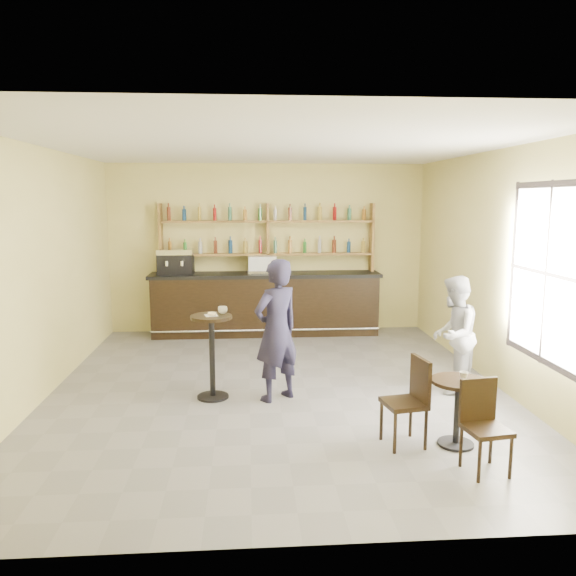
{
  "coord_description": "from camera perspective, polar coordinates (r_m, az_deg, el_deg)",
  "views": [
    {
      "loc": [
        -0.38,
        -7.28,
        2.53
      ],
      "look_at": [
        0.2,
        0.8,
        1.25
      ],
      "focal_mm": 35.0,
      "sensor_mm": 36.0,
      "label": 1
    }
  ],
  "objects": [
    {
      "name": "man_main",
      "position": [
        7.07,
        -1.18,
        -4.32
      ],
      "size": [
        0.79,
        0.73,
        1.81
      ],
      "primitive_type": "imported",
      "rotation": [
        0.0,
        0.0,
        3.76
      ],
      "color": "black",
      "rests_on": "floor"
    },
    {
      "name": "shelf_unit",
      "position": [
        10.68,
        -2.07,
        5.12
      ],
      "size": [
        4.0,
        0.26,
        1.4
      ],
      "primitive_type": null,
      "color": "brown",
      "rests_on": "wall_back"
    },
    {
      "name": "chair_west",
      "position": [
        6.02,
        11.69,
        -11.3
      ],
      "size": [
        0.46,
        0.46,
        0.92
      ],
      "primitive_type": null,
      "rotation": [
        0.0,
        0.0,
        -1.39
      ],
      "color": "black",
      "rests_on": "floor"
    },
    {
      "name": "bar_counter",
      "position": [
        10.61,
        -2.29,
        -1.6
      ],
      "size": [
        4.3,
        0.84,
        1.16
      ],
      "primitive_type": null,
      "color": "black",
      "rests_on": "floor"
    },
    {
      "name": "chair_south",
      "position": [
        5.66,
        19.53,
        -13.31
      ],
      "size": [
        0.43,
        0.43,
        0.87
      ],
      "primitive_type": null,
      "rotation": [
        0.0,
        0.0,
        0.15
      ],
      "color": "black",
      "rests_on": "floor"
    },
    {
      "name": "wall_left",
      "position": [
        7.79,
        -23.74,
        1.36
      ],
      "size": [
        0.0,
        7.0,
        7.0
      ],
      "primitive_type": "plane",
      "rotation": [
        1.57,
        0.0,
        1.57
      ],
      "color": "#DCD07D",
      "rests_on": "floor"
    },
    {
      "name": "wall_back",
      "position": [
        10.82,
        -2.09,
        4.05
      ],
      "size": [
        7.0,
        0.0,
        7.0
      ],
      "primitive_type": "plane",
      "rotation": [
        1.57,
        0.0,
        0.0
      ],
      "color": "#DCD07D",
      "rests_on": "floor"
    },
    {
      "name": "cup_cafe",
      "position": [
        6.08,
        17.42,
        -8.5
      ],
      "size": [
        0.1,
        0.1,
        0.08
      ],
      "primitive_type": "imported",
      "rotation": [
        0.0,
        0.0,
        0.1
      ],
      "color": "white",
      "rests_on": "cafe_table"
    },
    {
      "name": "wall_right",
      "position": [
        8.08,
        20.67,
        1.79
      ],
      "size": [
        0.0,
        7.0,
        7.0
      ],
      "primitive_type": "plane",
      "rotation": [
        1.57,
        0.0,
        -1.57
      ],
      "color": "#DCD07D",
      "rests_on": "floor"
    },
    {
      "name": "window_frame",
      "position": [
        7.0,
        24.71,
        1.34
      ],
      "size": [
        0.04,
        1.7,
        2.1
      ],
      "primitive_type": null,
      "color": "black",
      "rests_on": "wall_right"
    },
    {
      "name": "floor",
      "position": [
        7.71,
        -1.07,
        -10.17
      ],
      "size": [
        7.0,
        7.0,
        0.0
      ],
      "primitive_type": "plane",
      "color": "slate",
      "rests_on": "ground"
    },
    {
      "name": "window_pane",
      "position": [
        7.0,
        24.75,
        1.34
      ],
      "size": [
        0.0,
        2.0,
        2.0
      ],
      "primitive_type": "plane",
      "rotation": [
        1.57,
        0.0,
        -1.57
      ],
      "color": "white",
      "rests_on": "wall_right"
    },
    {
      "name": "liquor_bottles",
      "position": [
        10.67,
        -2.08,
        6.03
      ],
      "size": [
        3.68,
        0.1,
        1.0
      ],
      "primitive_type": null,
      "color": "#8C5919",
      "rests_on": "shelf_unit"
    },
    {
      "name": "pedestal_table",
      "position": [
        7.27,
        -7.72,
        -6.97
      ],
      "size": [
        0.58,
        0.58,
        1.08
      ],
      "primitive_type": null,
      "rotation": [
        0.0,
        0.0,
        -0.11
      ],
      "color": "black",
      "rests_on": "floor"
    },
    {
      "name": "wall_front",
      "position": [
        3.91,
        1.61,
        -4.81
      ],
      "size": [
        7.0,
        0.0,
        7.0
      ],
      "primitive_type": "plane",
      "rotation": [
        -1.57,
        0.0,
        0.0
      ],
      "color": "#DCD07D",
      "rests_on": "floor"
    },
    {
      "name": "napkin",
      "position": [
        7.14,
        -7.81,
        -2.77
      ],
      "size": [
        0.18,
        0.18,
        0.0
      ],
      "primitive_type": "cube",
      "rotation": [
        0.0,
        0.0,
        0.22
      ],
      "color": "white",
      "rests_on": "pedestal_table"
    },
    {
      "name": "cafe_table",
      "position": [
        6.19,
        16.8,
        -12.02
      ],
      "size": [
        0.7,
        0.7,
        0.71
      ],
      "primitive_type": null,
      "rotation": [
        0.0,
        0.0,
        0.29
      ],
      "color": "black",
      "rests_on": "floor"
    },
    {
      "name": "espresso_machine",
      "position": [
        10.57,
        -11.34,
        2.64
      ],
      "size": [
        0.65,
        0.42,
        0.46
      ],
      "primitive_type": null,
      "rotation": [
        0.0,
        0.0,
        -0.02
      ],
      "color": "black",
      "rests_on": "bar_counter"
    },
    {
      "name": "donut",
      "position": [
        7.13,
        -7.74,
        -2.61
      ],
      "size": [
        0.15,
        0.15,
        0.04
      ],
      "primitive_type": "torus",
      "rotation": [
        0.0,
        0.0,
        0.42
      ],
      "color": "gold",
      "rests_on": "napkin"
    },
    {
      "name": "patron_second",
      "position": [
        7.71,
        16.47,
        -4.55
      ],
      "size": [
        0.9,
        0.95,
        1.55
      ],
      "primitive_type": "imported",
      "rotation": [
        0.0,
        0.0,
        -2.14
      ],
      "color": "#9E9FA4",
      "rests_on": "floor"
    },
    {
      "name": "pastry_case",
      "position": [
        10.5,
        -2.62,
        2.4
      ],
      "size": [
        0.61,
        0.52,
        0.33
      ],
      "primitive_type": null,
      "rotation": [
        0.0,
        0.0,
        0.16
      ],
      "color": "silver",
      "rests_on": "bar_counter"
    },
    {
      "name": "cup_pedestal",
      "position": [
        7.23,
        -6.66,
        -2.24
      ],
      "size": [
        0.13,
        0.13,
        0.09
      ],
      "primitive_type": "imported",
      "rotation": [
        0.0,
        0.0,
        -0.07
      ],
      "color": "white",
      "rests_on": "pedestal_table"
    },
    {
      "name": "ceiling",
      "position": [
        7.32,
        -1.15,
        14.23
      ],
      "size": [
        7.0,
        7.0,
        0.0
      ],
      "primitive_type": "plane",
      "rotation": [
        3.14,
        0.0,
        0.0
      ],
      "color": "white",
      "rests_on": "wall_back"
    }
  ]
}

